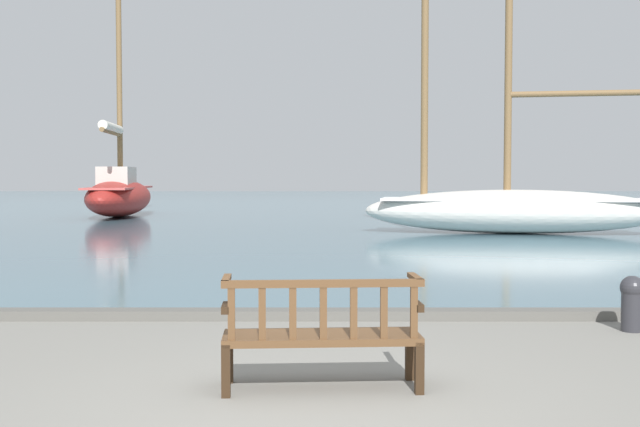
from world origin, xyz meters
TOP-DOWN VIEW (x-y plane):
  - ground_plane at (0.00, 0.00)m, footprint 160.00×160.00m
  - harbor_water at (0.00, 44.00)m, footprint 100.00×80.00m
  - quay_edge_kerb at (0.00, 3.85)m, footprint 40.00×0.30m
  - park_bench at (0.12, 0.65)m, footprint 1.63×0.62m
  - sailboat_nearest_port at (-8.20, 27.33)m, footprint 2.87×8.63m
  - sailboat_mid_port at (5.71, 17.37)m, footprint 8.92×3.57m
  - mooring_bollard at (3.59, 3.10)m, footprint 0.27×0.27m

SIDE VIEW (x-z plane):
  - ground_plane at x=0.00m, z-range 0.00..0.00m
  - harbor_water at x=0.00m, z-range 0.00..0.08m
  - quay_edge_kerb at x=0.00m, z-range 0.00..0.12m
  - mooring_bollard at x=3.59m, z-range 0.04..0.66m
  - park_bench at x=0.12m, z-range 0.01..0.93m
  - sailboat_mid_port at x=5.71m, z-range -5.31..7.18m
  - sailboat_nearest_port at x=-8.20m, z-range -4.45..6.53m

